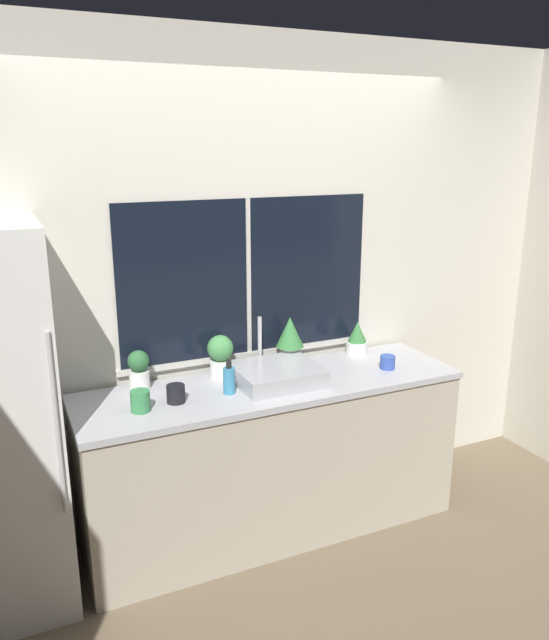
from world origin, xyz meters
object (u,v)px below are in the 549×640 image
Objects in this scene: potted_plant_far_right at (357,339)px; mug_green at (140,401)px; mug_black at (176,394)px; potted_plant_center_left at (220,354)px; potted_plant_far_left at (139,369)px; soap_bottle at (229,380)px; sink at (277,374)px; mug_blue at (388,362)px; potted_plant_center_right at (290,337)px.

mug_green is (-1.39, -0.29, -0.04)m from potted_plant_far_right.
potted_plant_center_left is at bearing 37.74° from mug_black.
potted_plant_far_left is 1.01× the size of potted_plant_far_right.
potted_plant_far_right is 1.17× the size of soap_bottle.
potted_plant_center_left is at bearing 0.00° from potted_plant_far_left.
mug_black is (0.12, -0.25, -0.06)m from potted_plant_far_left.
sink reaches higher than mug_green.
potted_plant_center_left is 2.52× the size of mug_black.
mug_blue is (0.03, -0.29, -0.06)m from potted_plant_far_right.
mug_black is at bearing -175.92° from sink.
soap_bottle is at bearing -32.38° from potted_plant_far_left.
mug_black reaches higher than mug_blue.
potted_plant_far_right is at bearing 0.00° from potted_plant_far_left.
mug_green is at bearing 179.85° from mug_blue.
mug_blue is (0.95, -0.03, -0.03)m from soap_bottle.
potted_plant_far_left is at bearing 167.89° from mug_blue.
sink is 5.27× the size of mug_blue.
soap_bottle is at bearing -164.53° from potted_plant_far_right.
soap_bottle is at bearing 177.92° from mug_blue.
potted_plant_far_right is at bearing 0.00° from potted_plant_center_left.
potted_plant_far_left reaches higher than mug_blue.
potted_plant_center_right is 2.75× the size of mug_green.
potted_plant_center_right is 0.80m from mug_black.
sink is 0.29m from soap_bottle.
mug_black is (-0.75, -0.25, -0.12)m from potted_plant_center_right.
mug_blue is (1.41, -0.00, -0.01)m from mug_green.
soap_bottle is at bearing 3.78° from mug_green.
potted_plant_center_right is 3.38× the size of mug_blue.
potted_plant_far_left reaches higher than potted_plant_far_right.
soap_bottle is at bearing -151.46° from potted_plant_center_right.
potted_plant_center_right reaches higher than potted_plant_far_right.
potted_plant_far_right is 0.30m from mug_blue.
potted_plant_center_left is at bearing 138.53° from sink.
mug_green reaches higher than mug_black.
soap_bottle is at bearing -0.45° from mug_black.
sink is 4.86× the size of mug_black.
potted_plant_far_right is (0.45, 0.00, -0.07)m from potted_plant_center_right.
soap_bottle is (-0.92, -0.26, -0.02)m from potted_plant_far_right.
potted_plant_far_right is (1.33, 0.00, -0.01)m from potted_plant_far_left.
mug_blue is at bearing -0.15° from mug_green.
potted_plant_far_right is (0.64, 0.21, 0.05)m from sink.
mug_blue is at bearing -6.67° from sink.
potted_plant_far_left is 1.38m from mug_blue.
mug_black is at bearing -64.25° from potted_plant_far_left.
soap_bottle reaches higher than mug_black.
potted_plant_center_left is 0.88m from potted_plant_far_right.
potted_plant_far_left is 2.45× the size of mug_blue.
potted_plant_far_left is at bearing 77.80° from mug_green.
potted_plant_center_left reaches higher than soap_bottle.
potted_plant_center_right is at bearing 18.65° from mug_black.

